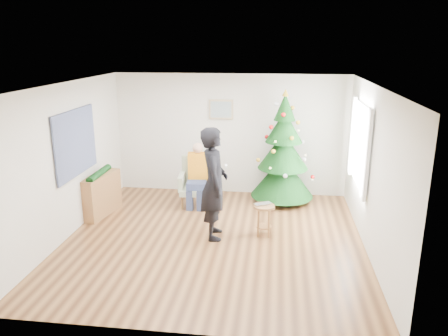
# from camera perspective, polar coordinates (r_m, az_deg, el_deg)

# --- Properties ---
(floor) EXTENTS (5.00, 5.00, 0.00)m
(floor) POSITION_cam_1_polar(r_m,az_deg,el_deg) (7.53, -1.35, -9.32)
(floor) COLOR brown
(floor) RESTS_ON ground
(ceiling) EXTENTS (5.00, 5.00, 0.00)m
(ceiling) POSITION_cam_1_polar(r_m,az_deg,el_deg) (6.82, -1.49, 10.79)
(ceiling) COLOR white
(ceiling) RESTS_ON wall_back
(wall_back) EXTENTS (5.00, 0.00, 5.00)m
(wall_back) POSITION_cam_1_polar(r_m,az_deg,el_deg) (9.47, 0.84, 4.37)
(wall_back) COLOR silver
(wall_back) RESTS_ON floor
(wall_front) EXTENTS (5.00, 0.00, 5.00)m
(wall_front) POSITION_cam_1_polar(r_m,az_deg,el_deg) (4.75, -5.95, -8.03)
(wall_front) COLOR silver
(wall_front) RESTS_ON floor
(wall_left) EXTENTS (0.00, 5.00, 5.00)m
(wall_left) POSITION_cam_1_polar(r_m,az_deg,el_deg) (7.83, -19.82, 0.85)
(wall_left) COLOR silver
(wall_left) RESTS_ON floor
(wall_right) EXTENTS (0.00, 5.00, 5.00)m
(wall_right) POSITION_cam_1_polar(r_m,az_deg,el_deg) (7.14, 18.83, -0.47)
(wall_right) COLOR silver
(wall_right) RESTS_ON floor
(window_panel) EXTENTS (0.04, 1.30, 1.40)m
(window_panel) POSITION_cam_1_polar(r_m,az_deg,el_deg) (8.04, 17.40, 2.94)
(window_panel) COLOR white
(window_panel) RESTS_ON wall_right
(curtains) EXTENTS (0.05, 1.75, 1.50)m
(curtains) POSITION_cam_1_polar(r_m,az_deg,el_deg) (8.03, 17.19, 2.95)
(curtains) COLOR white
(curtains) RESTS_ON wall_right
(christmas_tree) EXTENTS (1.30, 1.30, 2.34)m
(christmas_tree) POSITION_cam_1_polar(r_m,az_deg,el_deg) (9.03, 7.75, 2.04)
(christmas_tree) COLOR #3F2816
(christmas_tree) RESTS_ON floor
(stool) EXTENTS (0.37, 0.37, 0.55)m
(stool) POSITION_cam_1_polar(r_m,az_deg,el_deg) (7.61, 5.22, -6.77)
(stool) COLOR brown
(stool) RESTS_ON floor
(laptop) EXTENTS (0.36, 0.32, 0.02)m
(laptop) POSITION_cam_1_polar(r_m,az_deg,el_deg) (7.51, 5.27, -4.80)
(laptop) COLOR silver
(laptop) RESTS_ON stool
(armchair) EXTENTS (0.78, 0.72, 0.98)m
(armchair) POSITION_cam_1_polar(r_m,az_deg,el_deg) (8.97, -3.47, -2.58)
(armchair) COLOR #9BA988
(armchair) RESTS_ON floor
(seated_person) EXTENTS (0.42, 0.60, 1.29)m
(seated_person) POSITION_cam_1_polar(r_m,az_deg,el_deg) (8.82, -3.52, -0.86)
(seated_person) COLOR navy
(seated_person) RESTS_ON armchair
(standing_man) EXTENTS (0.56, 0.76, 1.92)m
(standing_man) POSITION_cam_1_polar(r_m,az_deg,el_deg) (7.30, -1.31, -2.04)
(standing_man) COLOR black
(standing_man) RESTS_ON floor
(game_controller) EXTENTS (0.06, 0.13, 0.04)m
(game_controller) POSITION_cam_1_polar(r_m,az_deg,el_deg) (7.15, 0.26, 0.25)
(game_controller) COLOR white
(game_controller) RESTS_ON standing_man
(console) EXTENTS (0.48, 1.04, 0.80)m
(console) POSITION_cam_1_polar(r_m,az_deg,el_deg) (8.76, -15.78, -3.37)
(console) COLOR brown
(console) RESTS_ON floor
(garland) EXTENTS (0.14, 0.90, 0.14)m
(garland) POSITION_cam_1_polar(r_m,az_deg,el_deg) (8.63, -15.99, -0.74)
(garland) COLOR black
(garland) RESTS_ON console
(tapestry) EXTENTS (0.03, 1.50, 1.15)m
(tapestry) POSITION_cam_1_polar(r_m,az_deg,el_deg) (8.01, -18.79, 3.14)
(tapestry) COLOR black
(tapestry) RESTS_ON wall_left
(framed_picture) EXTENTS (0.52, 0.05, 0.42)m
(framed_picture) POSITION_cam_1_polar(r_m,az_deg,el_deg) (9.36, -0.39, 7.66)
(framed_picture) COLOR tan
(framed_picture) RESTS_ON wall_back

